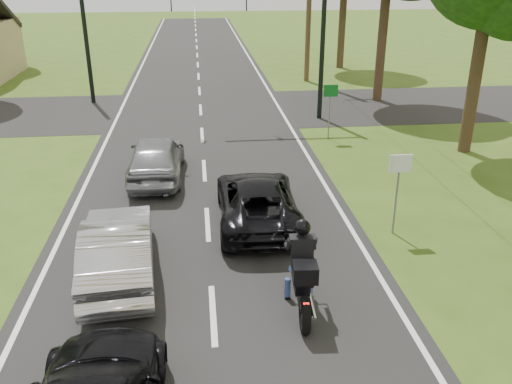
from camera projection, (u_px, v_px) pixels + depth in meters
ground at (213, 315)px, 10.65m from camera, size 140.00×140.00×0.00m
road at (203, 151)px, 19.79m from camera, size 8.00×100.00×0.01m
cross_road at (201, 110)px, 25.27m from camera, size 60.00×7.00×0.01m
motorcycle_rider at (302, 276)px, 10.53m from camera, size 0.65×2.28×1.96m
dark_suv at (257, 201)px, 14.19m from camera, size 2.12×4.44×1.22m
silver_sedan at (118, 248)px, 11.70m from camera, size 1.82×4.27×1.37m
silver_suv at (156, 157)px, 17.08m from camera, size 1.75×4.12×1.39m
traffic_signal at (279, 21)px, 22.15m from camera, size 6.38×0.44×6.00m
signal_pole_far at (86, 40)px, 25.40m from camera, size 0.20×0.20×6.00m
sign_white at (399, 175)px, 13.22m from camera, size 0.55×0.07×2.12m
sign_green at (330, 99)px, 20.55m from camera, size 0.55×0.07×2.12m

